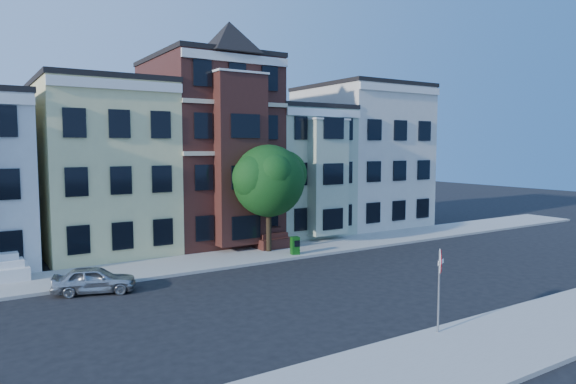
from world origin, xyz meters
TOP-DOWN VIEW (x-y plane):
  - ground at (0.00, 0.00)m, footprint 120.00×120.00m
  - far_sidewalk at (0.00, 8.00)m, footprint 60.00×4.00m
  - near_sidewalk at (0.00, -8.00)m, footprint 60.00×4.00m
  - house_yellow at (-7.00, 14.50)m, footprint 7.00×9.00m
  - house_brown at (0.00, 14.50)m, footprint 7.00×9.00m
  - house_green at (6.50, 14.50)m, footprint 6.00×9.00m
  - house_cream at (13.50, 14.50)m, footprint 8.00×9.00m
  - street_tree at (1.17, 8.29)m, footprint 7.39×7.39m
  - parked_car at (-9.49, 5.20)m, footprint 3.74×2.44m
  - newspaper_box at (1.98, 6.67)m, footprint 0.54×0.50m
  - stop_sign at (-0.84, -6.41)m, footprint 0.87×0.43m

SIDE VIEW (x-z plane):
  - ground at x=0.00m, z-range 0.00..0.00m
  - far_sidewalk at x=0.00m, z-range 0.00..0.15m
  - near_sidewalk at x=0.00m, z-range 0.00..0.15m
  - parked_car at x=-9.49m, z-range 0.00..1.18m
  - newspaper_box at x=1.98m, z-range 0.15..1.18m
  - stop_sign at x=-0.84m, z-range 0.15..3.36m
  - street_tree at x=1.17m, z-range 0.15..8.02m
  - house_green at x=6.50m, z-range 0.00..9.00m
  - house_yellow at x=-7.00m, z-range 0.00..10.00m
  - house_cream at x=13.50m, z-range 0.00..11.00m
  - house_brown at x=0.00m, z-range 0.00..12.00m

